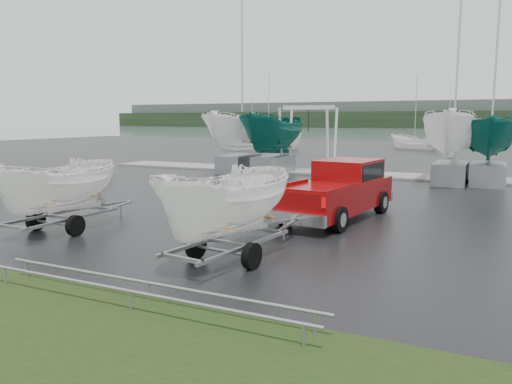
# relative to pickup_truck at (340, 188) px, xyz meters

# --- Properties ---
(ground_plane) EXTENTS (120.00, 120.00, 0.00)m
(ground_plane) POSITION_rel_pickup_truck_xyz_m (-4.84, 0.05, -1.00)
(ground_plane) COLOR black
(ground_plane) RESTS_ON ground
(lake) EXTENTS (300.00, 300.00, 0.00)m
(lake) POSITION_rel_pickup_truck_xyz_m (-4.84, 100.05, -1.00)
(lake) COLOR gray
(lake) RESTS_ON ground
(dock) EXTENTS (30.00, 3.00, 0.12)m
(dock) POSITION_rel_pickup_truck_xyz_m (-4.84, 13.05, -0.95)
(dock) COLOR gray
(dock) RESTS_ON ground
(treeline) EXTENTS (300.00, 8.00, 6.00)m
(treeline) POSITION_rel_pickup_truck_xyz_m (-4.84, 170.05, 2.00)
(treeline) COLOR black
(treeline) RESTS_ON ground
(far_hill) EXTENTS (300.00, 6.00, 10.00)m
(far_hill) POSITION_rel_pickup_truck_xyz_m (-4.84, 178.05, 4.00)
(far_hill) COLOR #4C5651
(far_hill) RESTS_ON ground
(pickup_truck) EXTENTS (2.67, 5.94, 1.91)m
(pickup_truck) POSITION_rel_pickup_truck_xyz_m (0.00, 0.00, 0.00)
(pickup_truck) COLOR maroon
(pickup_truck) RESTS_ON ground
(trailer_hitched) EXTENTS (1.93, 3.72, 5.06)m
(trailer_hitched) POSITION_rel_pickup_truck_xyz_m (-0.80, -6.31, 1.75)
(trailer_hitched) COLOR gray
(trailer_hitched) RESTS_ON ground
(trailer_parked) EXTENTS (1.78, 3.60, 4.87)m
(trailer_parked) POSITION_rel_pickup_truck_xyz_m (-6.76, -5.77, 1.65)
(trailer_parked) COLOR gray
(trailer_parked) RESTS_ON ground
(boat_hoist) EXTENTS (3.30, 2.18, 4.12)m
(boat_hoist) POSITION_rel_pickup_truck_xyz_m (-5.93, 13.05, 1.67)
(boat_hoist) COLOR silver
(boat_hoist) RESTS_ON ground
(keelboat_0) EXTENTS (2.59, 3.20, 10.77)m
(keelboat_0) POSITION_rel_pickup_truck_xyz_m (-9.73, 11.05, 3.13)
(keelboat_0) COLOR gray
(keelboat_0) RESTS_ON ground
(keelboat_1) EXTENTS (2.53, 3.20, 7.84)m
(keelboat_1) POSITION_rel_pickup_truck_xyz_m (-7.46, 11.25, 3.03)
(keelboat_1) COLOR gray
(keelboat_1) RESTS_ON ground
(keelboat_2) EXTENTS (2.62, 3.20, 10.80)m
(keelboat_2) POSITION_rel_pickup_truck_xyz_m (2.58, 11.05, 3.18)
(keelboat_2) COLOR gray
(keelboat_2) RESTS_ON ground
(keelboat_3) EXTENTS (2.31, 3.20, 10.48)m
(keelboat_3) POSITION_rel_pickup_truck_xyz_m (4.33, 11.35, 2.67)
(keelboat_3) COLOR gray
(keelboat_3) RESTS_ON ground
(mast_rack_0) EXTENTS (0.56, 6.50, 0.06)m
(mast_rack_0) POSITION_rel_pickup_truck_xyz_m (-13.84, 1.05, -0.65)
(mast_rack_0) COLOR gray
(mast_rack_0) RESTS_ON ground
(mast_rack_2) EXTENTS (7.00, 0.56, 0.06)m
(mast_rack_2) POSITION_rel_pickup_truck_xyz_m (-0.84, -9.45, -0.65)
(mast_rack_2) COLOR gray
(mast_rack_2) RESTS_ON ground
(moored_boat_0) EXTENTS (3.44, 3.39, 11.66)m
(moored_boat_0) POSITION_rel_pickup_truck_xyz_m (-17.98, 33.57, -0.99)
(moored_boat_0) COLOR white
(moored_boat_0) RESTS_ON ground
(moored_boat_1) EXTENTS (3.49, 3.47, 11.32)m
(moored_boat_1) POSITION_rel_pickup_truck_xyz_m (-3.82, 41.71, -0.99)
(moored_boat_1) COLOR white
(moored_boat_1) RESTS_ON ground
(moored_boat_4) EXTENTS (2.90, 2.88, 10.84)m
(moored_boat_4) POSITION_rel_pickup_truck_xyz_m (-37.46, 68.69, -0.99)
(moored_boat_4) COLOR white
(moored_boat_4) RESTS_ON ground
(moored_boat_5) EXTENTS (2.81, 2.86, 11.16)m
(moored_boat_5) POSITION_rel_pickup_truck_xyz_m (-1.94, 60.43, -0.99)
(moored_boat_5) COLOR white
(moored_boat_5) RESTS_ON ground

